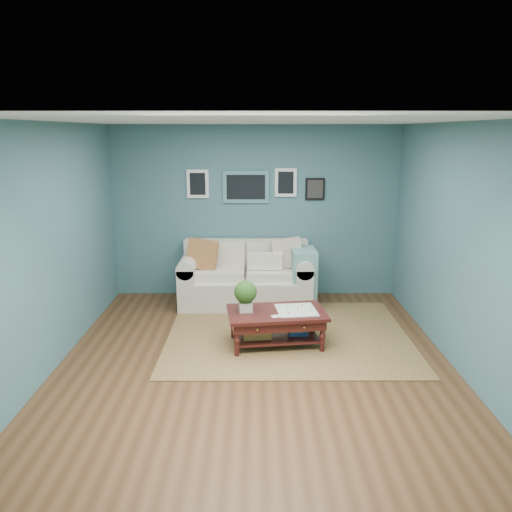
{
  "coord_description": "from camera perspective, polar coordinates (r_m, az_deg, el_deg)",
  "views": [
    {
      "loc": [
        0.0,
        -5.32,
        2.59
      ],
      "look_at": [
        0.01,
        1.0,
        1.01
      ],
      "focal_mm": 35.0,
      "sensor_mm": 36.0,
      "label": 1
    }
  ],
  "objects": [
    {
      "name": "area_rug",
      "position": [
        6.62,
        3.66,
        -8.98
      ],
      "size": [
        3.11,
        2.49,
        0.01
      ],
      "primitive_type": "cube",
      "color": "brown",
      "rests_on": "ground"
    },
    {
      "name": "coffee_table",
      "position": [
        6.19,
        1.76,
        -6.99
      ],
      "size": [
        1.27,
        0.84,
        0.83
      ],
      "rotation": [
        0.0,
        0.0,
        0.12
      ],
      "color": "#350D0D",
      "rests_on": "ground"
    },
    {
      "name": "loveseat",
      "position": [
        7.66,
        -0.5,
        -2.36
      ],
      "size": [
        2.04,
        0.93,
        1.05
      ],
      "color": "silver",
      "rests_on": "ground"
    },
    {
      "name": "room_shell",
      "position": [
        5.52,
        -0.11,
        1.15
      ],
      "size": [
        5.0,
        5.02,
        2.7
      ],
      "color": "brown",
      "rests_on": "ground"
    }
  ]
}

